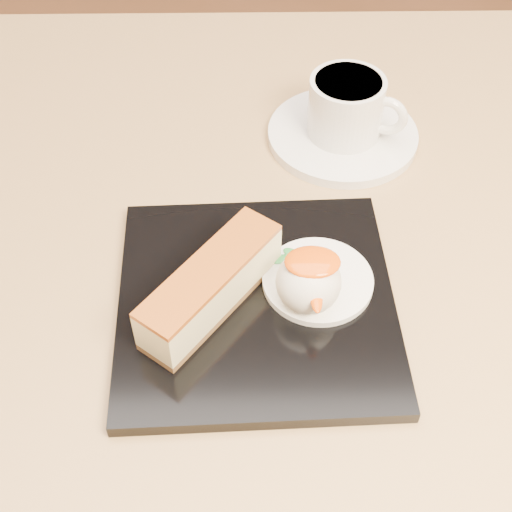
{
  "coord_description": "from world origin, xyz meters",
  "views": [
    {
      "loc": [
        0.04,
        -0.41,
        1.18
      ],
      "look_at": [
        0.04,
        -0.04,
        0.76
      ],
      "focal_mm": 50.0,
      "sensor_mm": 36.0,
      "label": 1
    }
  ],
  "objects_px": {
    "table": "(214,354)",
    "cheesecake": "(211,286)",
    "saucer": "(343,135)",
    "coffee_cup": "(348,106)",
    "dessert_plate": "(256,303)",
    "ice_cream_scoop": "(308,282)"
  },
  "relations": [
    {
      "from": "saucer",
      "to": "coffee_cup",
      "type": "bearing_deg",
      "value": -21.69
    },
    {
      "from": "table",
      "to": "ice_cream_scoop",
      "type": "distance_m",
      "value": 0.22
    },
    {
      "from": "ice_cream_scoop",
      "to": "coffee_cup",
      "type": "relative_size",
      "value": 0.54
    },
    {
      "from": "coffee_cup",
      "to": "cheesecake",
      "type": "bearing_deg",
      "value": -98.62
    },
    {
      "from": "ice_cream_scoop",
      "to": "saucer",
      "type": "height_order",
      "value": "ice_cream_scoop"
    },
    {
      "from": "dessert_plate",
      "to": "cheesecake",
      "type": "xyz_separation_m",
      "value": [
        -0.04,
        -0.01,
        0.03
      ]
    },
    {
      "from": "dessert_plate",
      "to": "cheesecake",
      "type": "relative_size",
      "value": 1.69
    },
    {
      "from": "cheesecake",
      "to": "table",
      "type": "bearing_deg",
      "value": 44.47
    },
    {
      "from": "table",
      "to": "cheesecake",
      "type": "relative_size",
      "value": 6.16
    },
    {
      "from": "coffee_cup",
      "to": "table",
      "type": "bearing_deg",
      "value": -109.68
    },
    {
      "from": "cheesecake",
      "to": "ice_cream_scoop",
      "type": "xyz_separation_m",
      "value": [
        0.07,
        0.0,
        0.0
      ]
    },
    {
      "from": "cheesecake",
      "to": "ice_cream_scoop",
      "type": "bearing_deg",
      "value": -52.48
    },
    {
      "from": "dessert_plate",
      "to": "saucer",
      "type": "xyz_separation_m",
      "value": [
        0.09,
        0.21,
        -0.0
      ]
    },
    {
      "from": "table",
      "to": "dessert_plate",
      "type": "distance_m",
      "value": 0.18
    },
    {
      "from": "saucer",
      "to": "coffee_cup",
      "type": "relative_size",
      "value": 1.58
    },
    {
      "from": "ice_cream_scoop",
      "to": "saucer",
      "type": "bearing_deg",
      "value": 77.07
    },
    {
      "from": "dessert_plate",
      "to": "saucer",
      "type": "relative_size",
      "value": 1.47
    },
    {
      "from": "ice_cream_scoop",
      "to": "table",
      "type": "bearing_deg",
      "value": 142.33
    },
    {
      "from": "table",
      "to": "cheesecake",
      "type": "xyz_separation_m",
      "value": [
        0.01,
        -0.06,
        0.19
      ]
    },
    {
      "from": "dessert_plate",
      "to": "table",
      "type": "bearing_deg",
      "value": 125.99
    },
    {
      "from": "dessert_plate",
      "to": "ice_cream_scoop",
      "type": "xyz_separation_m",
      "value": [
        0.04,
        -0.01,
        0.03
      ]
    },
    {
      "from": "table",
      "to": "ice_cream_scoop",
      "type": "xyz_separation_m",
      "value": [
        0.08,
        -0.06,
        0.19
      ]
    }
  ]
}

